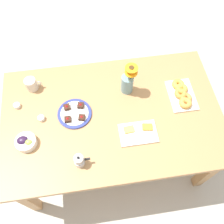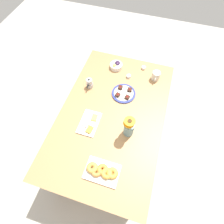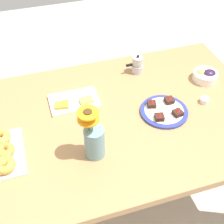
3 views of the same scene
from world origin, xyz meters
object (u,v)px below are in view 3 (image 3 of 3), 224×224
jam_cup_honey (205,100)px  dessert_plate (164,111)px  croissant_platter (2,152)px  flower_vase (94,140)px  cheese_platter (74,101)px  moka_pot (137,65)px  grape_bowl (206,76)px  dining_table (112,129)px

jam_cup_honey → dessert_plate: bearing=1.7°
croissant_platter → dessert_plate: (-0.81, -0.04, -0.01)m
jam_cup_honey → dessert_plate: 0.24m
jam_cup_honey → flower_vase: flower_vase is taller
cheese_platter → flower_vase: bearing=92.4°
jam_cup_honey → dessert_plate: size_ratio=0.20×
flower_vase → moka_pot: bearing=-127.6°
grape_bowl → cheese_platter: (0.77, -0.03, -0.02)m
jam_cup_honey → moka_pot: moka_pot is taller
cheese_platter → jam_cup_honey: cheese_platter is taller
grape_bowl → dessert_plate: bearing=28.0°
jam_cup_honey → flower_vase: 0.67m
croissant_platter → jam_cup_honey: (-1.05, -0.05, -0.01)m
grape_bowl → moka_pot: bearing=-28.5°
cheese_platter → flower_vase: 0.38m
jam_cup_honey → croissant_platter: bearing=2.6°
cheese_platter → jam_cup_honey: (-0.67, 0.21, 0.01)m
cheese_platter → jam_cup_honey: bearing=162.6°
dining_table → dessert_plate: bearing=170.7°
croissant_platter → moka_pot: size_ratio=2.43×
dessert_plate → moka_pot: bearing=-88.7°
grape_bowl → dessert_plate: size_ratio=0.57×
jam_cup_honey → moka_pot: (0.25, -0.36, 0.03)m
croissant_platter → grape_bowl: bearing=-169.1°
grape_bowl → flower_vase: 0.83m
cheese_platter → jam_cup_honey: 0.70m
dining_table → grape_bowl: bearing=-167.3°
grape_bowl → cheese_platter: bearing=-2.6°
cheese_platter → flower_vase: size_ratio=0.96×
cheese_platter → croissant_platter: (0.38, 0.26, 0.01)m
dessert_plate → grape_bowl: bearing=-152.0°
dining_table → flower_vase: bearing=53.8°
cheese_platter → croissant_platter: size_ratio=0.90×
grape_bowl → dessert_plate: (0.34, 0.18, -0.02)m
cheese_platter → flower_vase: (-0.02, 0.37, 0.09)m
dining_table → croissant_platter: 0.56m
dining_table → cheese_platter: 0.25m
jam_cup_honey → dessert_plate: dessert_plate is taller
moka_pot → dining_table: bearing=51.6°
dining_table → grape_bowl: grape_bowl is taller
grape_bowl → croissant_platter: bearing=10.9°
croissant_platter → dessert_plate: 0.81m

